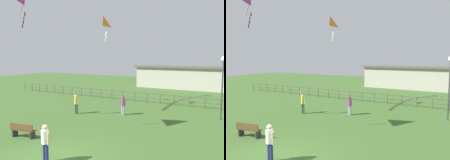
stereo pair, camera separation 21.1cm
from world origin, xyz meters
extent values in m
cylinder|color=#38383D|center=(6.23, 10.74, 2.14)|extent=(0.10, 0.10, 4.29)
cube|color=brown|center=(-3.58, 1.51, 0.45)|extent=(1.55, 0.66, 0.06)
cube|color=brown|center=(-3.55, 1.34, 0.67)|extent=(1.49, 0.33, 0.36)
cube|color=#333338|center=(-4.17, 1.40, 0.23)|extent=(0.08, 0.36, 0.45)
cube|color=#333338|center=(-2.99, 1.62, 0.23)|extent=(0.08, 0.36, 0.45)
cylinder|color=navy|center=(-0.16, -0.15, 0.43)|extent=(0.15, 0.15, 0.86)
cylinder|color=navy|center=(-0.33, -0.13, 0.43)|extent=(0.15, 0.15, 0.86)
cylinder|color=white|center=(-0.25, -0.14, 1.16)|extent=(0.31, 0.31, 0.61)
sphere|color=beige|center=(-0.25, -0.14, 1.58)|extent=(0.23, 0.23, 0.23)
cylinder|color=beige|center=(-0.04, -0.16, 1.13)|extent=(0.09, 0.09, 0.58)
cylinder|color=beige|center=(-0.45, -0.11, 1.13)|extent=(0.09, 0.09, 0.58)
cylinder|color=#99999E|center=(-0.74, 8.66, 0.38)|extent=(0.13, 0.13, 0.76)
cylinder|color=#99999E|center=(-0.59, 8.63, 0.38)|extent=(0.13, 0.13, 0.76)
cylinder|color=purple|center=(-0.67, 8.65, 1.04)|extent=(0.28, 0.28, 0.54)
sphere|color=brown|center=(-0.67, 8.65, 1.41)|extent=(0.21, 0.21, 0.21)
cylinder|color=brown|center=(-0.85, 8.68, 1.00)|extent=(0.08, 0.08, 0.51)
cylinder|color=brown|center=(-0.48, 8.61, 1.00)|extent=(0.08, 0.08, 0.51)
cylinder|color=#3F4C47|center=(-4.23, 7.20, 0.39)|extent=(0.13, 0.13, 0.78)
cylinder|color=#3F4C47|center=(-4.08, 7.20, 0.39)|extent=(0.13, 0.13, 0.78)
cylinder|color=gold|center=(-4.15, 7.20, 1.06)|extent=(0.29, 0.29, 0.55)
sphere|color=beige|center=(-4.15, 7.20, 1.44)|extent=(0.21, 0.21, 0.21)
cylinder|color=beige|center=(-4.34, 7.24, 1.55)|extent=(0.09, 0.21, 0.53)
cylinder|color=beige|center=(-3.96, 7.20, 1.02)|extent=(0.09, 0.09, 0.52)
cylinder|color=#4C381E|center=(-3.70, 1.98, 7.59)|extent=(0.37, 0.23, 1.31)
cube|color=black|center=(-3.65, 2.01, 6.97)|extent=(0.11, 0.04, 0.21)
cube|color=black|center=(-3.71, 1.98, 6.75)|extent=(0.10, 0.04, 0.21)
cube|color=black|center=(-3.75, 1.96, 6.53)|extent=(0.09, 0.03, 0.20)
cube|color=black|center=(-3.80, 1.94, 6.31)|extent=(0.10, 0.02, 0.21)
pyramid|color=orange|center=(-3.30, 10.14, 7.60)|extent=(0.42, 1.21, 0.95)
cylinder|color=#4C381E|center=(-3.11, 10.14, 7.13)|extent=(0.40, 0.02, 0.95)
cube|color=white|center=(-3.03, 10.18, 6.67)|extent=(0.09, 0.05, 0.20)
cube|color=white|center=(-3.07, 10.16, 6.45)|extent=(0.10, 0.02, 0.20)
cube|color=white|center=(-3.04, 10.17, 6.23)|extent=(0.11, 0.03, 0.21)
cube|color=white|center=(-3.12, 10.13, 6.01)|extent=(0.08, 0.04, 0.20)
cylinder|color=#4C4742|center=(-18.00, 14.00, 0.47)|extent=(0.06, 0.06, 0.95)
cylinder|color=#4C4742|center=(-16.64, 14.00, 0.47)|extent=(0.06, 0.06, 0.95)
cylinder|color=#4C4742|center=(-15.29, 14.00, 0.47)|extent=(0.06, 0.06, 0.95)
cylinder|color=#4C4742|center=(-13.94, 14.00, 0.47)|extent=(0.06, 0.06, 0.95)
cylinder|color=#4C4742|center=(-12.61, 14.00, 0.47)|extent=(0.06, 0.06, 0.95)
cylinder|color=#4C4742|center=(-11.31, 14.00, 0.47)|extent=(0.06, 0.06, 0.95)
cylinder|color=#4C4742|center=(-9.93, 14.00, 0.47)|extent=(0.06, 0.06, 0.95)
cylinder|color=#4C4742|center=(-8.57, 14.00, 0.47)|extent=(0.06, 0.06, 0.95)
cylinder|color=#4C4742|center=(-7.23, 14.00, 0.47)|extent=(0.06, 0.06, 0.95)
cylinder|color=#4C4742|center=(-5.89, 14.00, 0.47)|extent=(0.06, 0.06, 0.95)
cylinder|color=#4C4742|center=(-4.54, 14.00, 0.47)|extent=(0.06, 0.06, 0.95)
cylinder|color=#4C4742|center=(-3.23, 14.00, 0.47)|extent=(0.06, 0.06, 0.95)
cylinder|color=#4C4742|center=(-1.86, 14.00, 0.47)|extent=(0.06, 0.06, 0.95)
cylinder|color=#4C4742|center=(-0.55, 14.00, 0.47)|extent=(0.06, 0.06, 0.95)
cylinder|color=#4C4742|center=(0.80, 14.00, 0.47)|extent=(0.06, 0.06, 0.95)
cylinder|color=#4C4742|center=(2.16, 14.00, 0.47)|extent=(0.06, 0.06, 0.95)
cylinder|color=#4C4742|center=(3.48, 14.00, 0.47)|extent=(0.06, 0.06, 0.95)
cylinder|color=#4C4742|center=(4.86, 14.00, 0.47)|extent=(0.06, 0.06, 0.95)
cylinder|color=#4C4742|center=(6.18, 14.00, 0.47)|extent=(0.06, 0.06, 0.95)
cube|color=#4C4742|center=(0.00, 14.00, 0.91)|extent=(36.00, 0.05, 0.05)
cube|color=#4C4742|center=(0.00, 14.00, 0.47)|extent=(36.00, 0.05, 0.05)
cube|color=#B7B2A3|center=(0.80, 26.00, 1.49)|extent=(13.06, 3.65, 2.97)
cube|color=#59544C|center=(0.80, 26.00, 3.09)|extent=(13.66, 4.25, 0.24)
camera|label=1|loc=(6.69, -6.97, 4.63)|focal=35.70mm
camera|label=2|loc=(6.87, -6.87, 4.63)|focal=35.70mm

